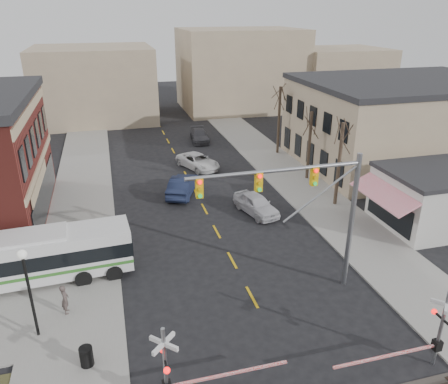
{
  "coord_description": "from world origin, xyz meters",
  "views": [
    {
      "loc": [
        -6.78,
        -17.03,
        14.94
      ],
      "look_at": [
        0.28,
        9.0,
        3.5
      ],
      "focal_mm": 35.0,
      "sensor_mm": 36.0,
      "label": 1
    }
  ],
  "objects_px": {
    "transit_bus": "(27,258)",
    "car_d": "(200,136)",
    "traffic_signal_mast": "(310,199)",
    "pedestrian_near": "(65,299)",
    "car_c": "(198,161)",
    "street_lamp": "(27,277)",
    "car_a": "(256,204)",
    "rr_crossing_west": "(176,368)",
    "rr_crossing_east": "(432,331)",
    "car_b": "(183,185)",
    "trash_bin": "(86,356)",
    "pedestrian_far": "(62,260)"
  },
  "relations": [
    {
      "from": "transit_bus",
      "to": "car_d",
      "type": "height_order",
      "value": "transit_bus"
    },
    {
      "from": "traffic_signal_mast",
      "to": "pedestrian_near",
      "type": "bearing_deg",
      "value": 174.13
    },
    {
      "from": "traffic_signal_mast",
      "to": "car_c",
      "type": "xyz_separation_m",
      "value": [
        -1.47,
        21.73,
        -4.99
      ]
    },
    {
      "from": "street_lamp",
      "to": "car_a",
      "type": "distance_m",
      "value": 18.39
    },
    {
      "from": "rr_crossing_west",
      "to": "rr_crossing_east",
      "type": "bearing_deg",
      "value": -4.23
    },
    {
      "from": "rr_crossing_west",
      "to": "car_d",
      "type": "xyz_separation_m",
      "value": [
        8.89,
        37.02,
        -1.27
      ]
    },
    {
      "from": "rr_crossing_east",
      "to": "transit_bus",
      "type": "bearing_deg",
      "value": 147.36
    },
    {
      "from": "traffic_signal_mast",
      "to": "street_lamp",
      "type": "xyz_separation_m",
      "value": [
        -14.14,
        -0.1,
        -2.21
      ]
    },
    {
      "from": "rr_crossing_west",
      "to": "car_b",
      "type": "xyz_separation_m",
      "value": [
        4.03,
        21.43,
        -1.12
      ]
    },
    {
      "from": "car_a",
      "to": "car_d",
      "type": "bearing_deg",
      "value": 75.19
    },
    {
      "from": "trash_bin",
      "to": "pedestrian_far",
      "type": "bearing_deg",
      "value": 100.49
    },
    {
      "from": "street_lamp",
      "to": "rr_crossing_west",
      "type": "bearing_deg",
      "value": -44.13
    },
    {
      "from": "car_d",
      "to": "pedestrian_near",
      "type": "height_order",
      "value": "pedestrian_near"
    },
    {
      "from": "traffic_signal_mast",
      "to": "street_lamp",
      "type": "distance_m",
      "value": 14.31
    },
    {
      "from": "car_a",
      "to": "pedestrian_far",
      "type": "height_order",
      "value": "pedestrian_far"
    },
    {
      "from": "car_c",
      "to": "pedestrian_near",
      "type": "height_order",
      "value": "pedestrian_near"
    },
    {
      "from": "rr_crossing_east",
      "to": "traffic_signal_mast",
      "type": "bearing_deg",
      "value": 113.54
    },
    {
      "from": "pedestrian_near",
      "to": "pedestrian_far",
      "type": "relative_size",
      "value": 0.97
    },
    {
      "from": "car_c",
      "to": "transit_bus",
      "type": "bearing_deg",
      "value": -151.62
    },
    {
      "from": "car_c",
      "to": "car_d",
      "type": "height_order",
      "value": "car_c"
    },
    {
      "from": "street_lamp",
      "to": "trash_bin",
      "type": "bearing_deg",
      "value": -48.39
    },
    {
      "from": "pedestrian_far",
      "to": "car_c",
      "type": "bearing_deg",
      "value": 18.49
    },
    {
      "from": "car_c",
      "to": "pedestrian_far",
      "type": "height_order",
      "value": "pedestrian_far"
    },
    {
      "from": "traffic_signal_mast",
      "to": "rr_crossing_west",
      "type": "height_order",
      "value": "traffic_signal_mast"
    },
    {
      "from": "street_lamp",
      "to": "pedestrian_far",
      "type": "bearing_deg",
      "value": 81.24
    },
    {
      "from": "car_a",
      "to": "car_c",
      "type": "bearing_deg",
      "value": 86.11
    },
    {
      "from": "car_d",
      "to": "pedestrian_far",
      "type": "bearing_deg",
      "value": -113.81
    },
    {
      "from": "trash_bin",
      "to": "car_b",
      "type": "relative_size",
      "value": 0.18
    },
    {
      "from": "rr_crossing_east",
      "to": "street_lamp",
      "type": "relative_size",
      "value": 1.17
    },
    {
      "from": "trash_bin",
      "to": "car_b",
      "type": "xyz_separation_m",
      "value": [
        7.63,
        18.31,
        0.26
      ]
    },
    {
      "from": "street_lamp",
      "to": "trash_bin",
      "type": "height_order",
      "value": "street_lamp"
    },
    {
      "from": "trash_bin",
      "to": "car_c",
      "type": "distance_m",
      "value": 26.57
    },
    {
      "from": "trash_bin",
      "to": "car_b",
      "type": "distance_m",
      "value": 19.84
    },
    {
      "from": "car_d",
      "to": "pedestrian_far",
      "type": "distance_m",
      "value": 29.29
    },
    {
      "from": "rr_crossing_west",
      "to": "trash_bin",
      "type": "bearing_deg",
      "value": 139.06
    },
    {
      "from": "transit_bus",
      "to": "car_b",
      "type": "relative_size",
      "value": 2.31
    },
    {
      "from": "car_a",
      "to": "pedestrian_far",
      "type": "xyz_separation_m",
      "value": [
        -14.03,
        -4.95,
        0.19
      ]
    },
    {
      "from": "rr_crossing_west",
      "to": "car_d",
      "type": "distance_m",
      "value": 38.09
    },
    {
      "from": "car_a",
      "to": "trash_bin",
      "type": "bearing_deg",
      "value": -148.57
    },
    {
      "from": "car_b",
      "to": "car_d",
      "type": "distance_m",
      "value": 16.32
    },
    {
      "from": "car_c",
      "to": "pedestrian_near",
      "type": "distance_m",
      "value": 23.39
    },
    {
      "from": "pedestrian_near",
      "to": "car_a",
      "type": "bearing_deg",
      "value": -57.36
    },
    {
      "from": "rr_crossing_west",
      "to": "car_d",
      "type": "bearing_deg",
      "value": 76.49
    },
    {
      "from": "rr_crossing_west",
      "to": "rr_crossing_east",
      "type": "relative_size",
      "value": 1.0
    },
    {
      "from": "car_d",
      "to": "trash_bin",
      "type": "bearing_deg",
      "value": -105.49
    },
    {
      "from": "pedestrian_near",
      "to": "traffic_signal_mast",
      "type": "bearing_deg",
      "value": -96.76
    },
    {
      "from": "rr_crossing_east",
      "to": "car_d",
      "type": "height_order",
      "value": "rr_crossing_east"
    },
    {
      "from": "car_a",
      "to": "pedestrian_near",
      "type": "relative_size",
      "value": 2.78
    },
    {
      "from": "traffic_signal_mast",
      "to": "car_a",
      "type": "height_order",
      "value": "traffic_signal_mast"
    },
    {
      "from": "trash_bin",
      "to": "car_b",
      "type": "height_order",
      "value": "car_b"
    }
  ]
}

